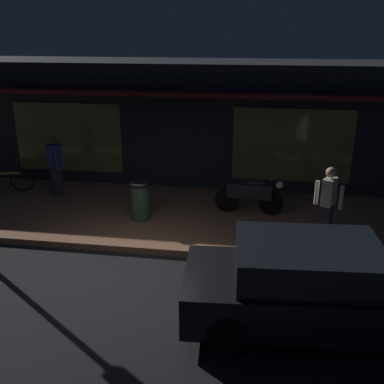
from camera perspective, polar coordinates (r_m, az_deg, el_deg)
ground_plane at (r=8.92m, az=-7.99°, el=-10.68°), size 60.00×60.00×0.00m
sidewalk_slab at (r=11.48m, az=-3.78°, el=-2.88°), size 18.00×4.00×0.15m
storefront_building at (r=14.17m, az=-0.95°, el=8.86°), size 18.00×3.30×3.60m
motorcycle at (r=11.32m, az=7.35°, el=-0.24°), size 1.70×0.55×0.97m
bicycle_parked at (r=13.75m, az=-22.49°, el=1.40°), size 1.60×0.59×0.91m
person_photographer at (r=12.84m, az=-16.74°, el=3.29°), size 0.44×0.54×1.67m
person_bystander at (r=9.98m, az=16.64°, el=-1.38°), size 0.59×0.44×1.67m
trash_bin at (r=10.92m, az=-6.46°, el=-1.10°), size 0.48×0.48×0.93m
parked_car_near at (r=7.50m, az=14.86°, el=-11.30°), size 4.21×2.04×1.42m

